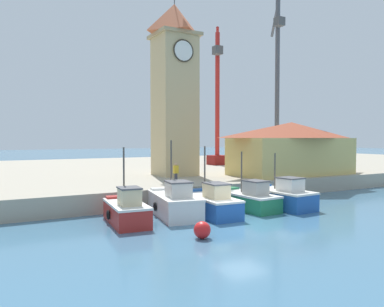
{
  "coord_description": "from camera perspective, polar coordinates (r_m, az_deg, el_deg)",
  "views": [
    {
      "loc": [
        -11.96,
        -16.28,
        4.63
      ],
      "look_at": [
        1.47,
        8.17,
        3.5
      ],
      "focal_mm": 35.0,
      "sensor_mm": 36.0,
      "label": 1
    }
  ],
  "objects": [
    {
      "name": "ground_plane",
      "position": [
        20.73,
        7.47,
        -10.61
      ],
      "size": [
        300.0,
        300.0,
        0.0
      ],
      "primitive_type": "plane",
      "color": "teal"
    },
    {
      "name": "quay_wharf",
      "position": [
        44.29,
        -13.0,
        -2.9
      ],
      "size": [
        120.0,
        40.0,
        1.29
      ],
      "primitive_type": "cube",
      "color": "#A89E89",
      "rests_on": "ground"
    },
    {
      "name": "fishing_boat_far_left",
      "position": [
        20.81,
        -9.96,
        -8.54
      ],
      "size": [
        2.16,
        4.37,
        4.14
      ],
      "color": "#AD2823",
      "rests_on": "ground"
    },
    {
      "name": "fishing_boat_left_outer",
      "position": [
        22.39,
        -2.71,
        -7.56
      ],
      "size": [
        2.92,
        5.28,
        4.51
      ],
      "color": "silver",
      "rests_on": "ground"
    },
    {
      "name": "fishing_boat_left_inner",
      "position": [
        22.79,
        2.73,
        -7.56
      ],
      "size": [
        2.17,
        5.16,
        4.15
      ],
      "color": "#2356A8",
      "rests_on": "ground"
    },
    {
      "name": "fishing_boat_mid_left",
      "position": [
        24.74,
        8.48,
        -6.89
      ],
      "size": [
        2.2,
        4.75,
        3.76
      ],
      "color": "#237A4C",
      "rests_on": "ground"
    },
    {
      "name": "fishing_boat_center",
      "position": [
        25.72,
        13.47,
        -6.43
      ],
      "size": [
        2.47,
        4.79,
        3.64
      ],
      "color": "#2356A8",
      "rests_on": "ground"
    },
    {
      "name": "clock_tower",
      "position": [
        34.15,
        -2.67,
        10.23
      ],
      "size": [
        3.8,
        3.8,
        16.93
      ],
      "color": "tan",
      "rests_on": "quay_wharf"
    },
    {
      "name": "warehouse_right",
      "position": [
        35.82,
        14.89,
        0.85
      ],
      "size": [
        11.6,
        5.73,
        4.83
      ],
      "color": "tan",
      "rests_on": "quay_wharf"
    },
    {
      "name": "port_crane_near",
      "position": [
        48.05,
        12.83,
        7.69
      ],
      "size": [
        4.45,
        6.35,
        20.31
      ],
      "color": "#353539",
      "rests_on": "quay_wharf"
    },
    {
      "name": "port_crane_far",
      "position": [
        47.6,
        3.88,
        5.95
      ],
      "size": [
        4.4,
        6.52,
        17.37
      ],
      "color": "maroon",
      "rests_on": "quay_wharf"
    },
    {
      "name": "mooring_buoy",
      "position": [
        17.63,
        1.56,
        -11.57
      ],
      "size": [
        0.8,
        0.8,
        0.8
      ],
      "primitive_type": "sphere",
      "color": "red",
      "rests_on": "ground"
    },
    {
      "name": "dock_worker_near_tower",
      "position": [
        26.68,
        -2.47,
        -3.05
      ],
      "size": [
        0.34,
        0.22,
        1.62
      ],
      "color": "#33333D",
      "rests_on": "quay_wharf"
    }
  ]
}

